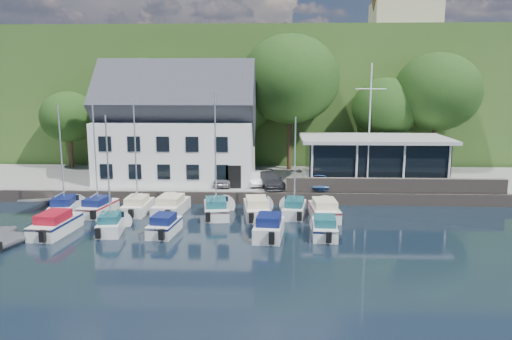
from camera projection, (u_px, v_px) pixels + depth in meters
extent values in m
plane|color=black|center=(241.00, 248.00, 30.66)|extent=(180.00, 180.00, 0.00)
cube|color=gray|center=(254.00, 182.00, 47.78)|extent=(60.00, 13.00, 1.00)
cube|color=#5C5149|center=(250.00, 198.00, 41.38)|extent=(60.00, 0.30, 1.00)
cube|color=#315821|center=(265.00, 92.00, 90.19)|extent=(160.00, 75.00, 16.00)
cube|color=#506231|center=(307.00, 49.00, 96.29)|extent=(50.00, 30.00, 0.30)
cube|color=#5C5149|center=(395.00, 185.00, 41.11)|extent=(18.00, 0.50, 1.20)
imported|color=#A9A8AD|center=(226.00, 178.00, 43.96)|extent=(2.17, 3.99, 1.29)
imported|color=white|center=(253.00, 179.00, 44.11)|extent=(2.04, 3.69, 1.15)
imported|color=#302F35|center=(270.00, 180.00, 43.16)|extent=(2.97, 4.79, 1.29)
imported|color=#32609A|center=(319.00, 181.00, 42.89)|extent=(1.61, 3.67, 1.23)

